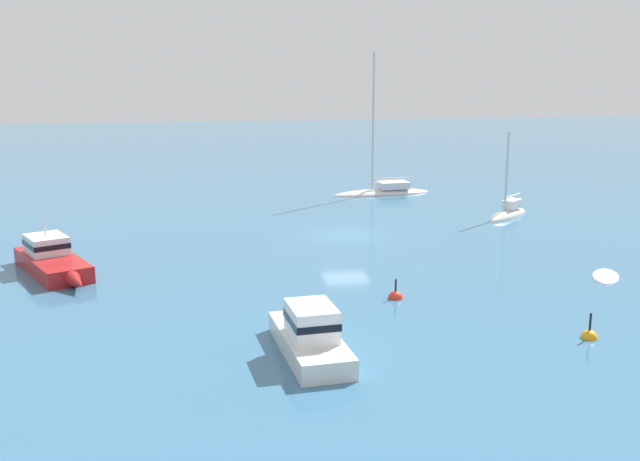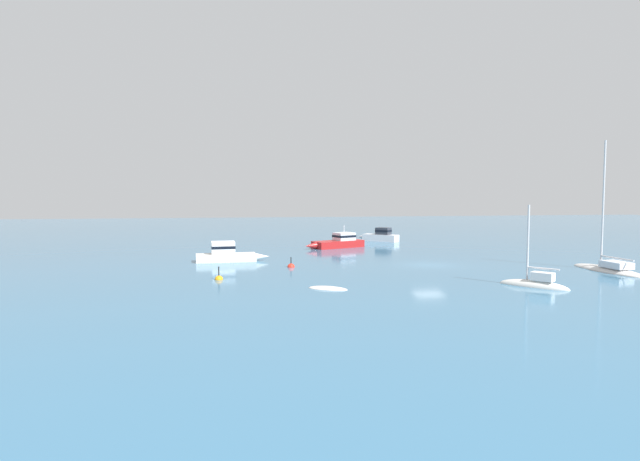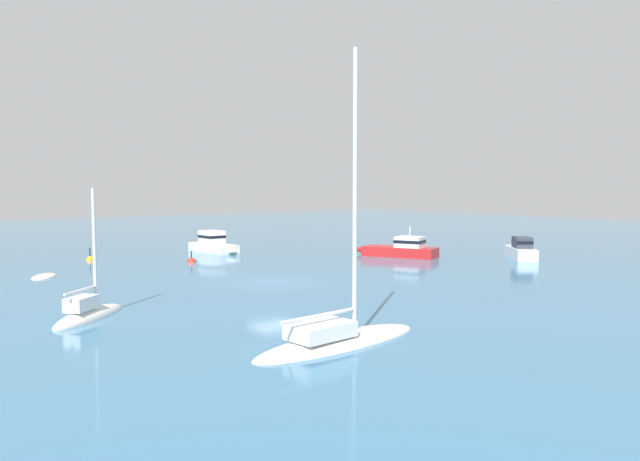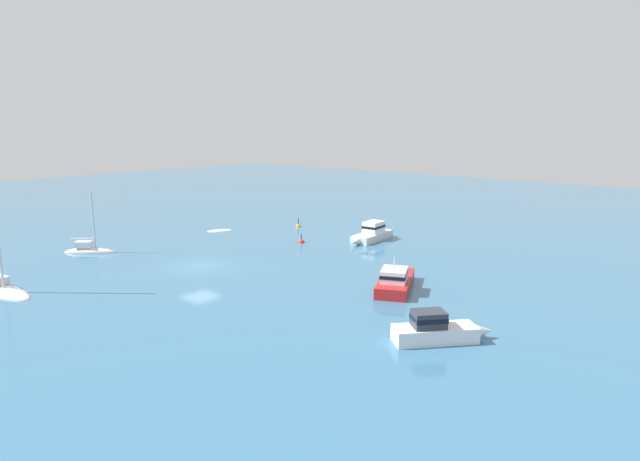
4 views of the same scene
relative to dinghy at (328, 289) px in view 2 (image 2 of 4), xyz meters
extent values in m
plane|color=teal|center=(9.81, -10.15, 0.00)|extent=(160.00, 160.00, 0.00)
ellipsoid|color=silver|center=(0.00, 0.00, 0.00)|extent=(2.35, 2.86, 0.32)
ellipsoid|color=silver|center=(4.49, -22.67, 0.00)|extent=(7.45, 2.63, 0.70)
cube|color=silver|center=(3.62, -22.76, 0.60)|extent=(2.31, 1.56, 0.50)
cylinder|color=silver|center=(5.22, -22.61, 5.23)|extent=(0.15, 0.15, 9.75)
cylinder|color=silver|center=(3.58, -22.76, 1.10)|extent=(3.28, 0.43, 0.12)
cube|color=white|center=(31.06, -11.53, 0.41)|extent=(3.94, 4.19, 0.83)
cone|color=white|center=(32.80, -9.56, 0.41)|extent=(1.33, 1.35, 0.83)
cube|color=#2D333D|center=(30.82, -11.81, 1.24)|extent=(1.97, 2.01, 0.84)
cube|color=black|center=(30.82, -11.81, 1.29)|extent=(2.03, 2.07, 0.24)
cube|color=silver|center=(14.63, 6.65, 0.34)|extent=(2.21, 5.29, 0.68)
cone|color=silver|center=(14.88, 3.49, 0.34)|extent=(0.78, 1.34, 0.68)
cube|color=white|center=(14.61, 6.90, 1.22)|extent=(1.60, 2.11, 1.08)
cube|color=black|center=(14.61, 6.90, 1.28)|extent=(1.64, 2.16, 0.24)
ellipsoid|color=silver|center=(-1.18, -13.38, 0.00)|extent=(4.17, 3.80, 0.89)
cube|color=white|center=(-1.59, -13.74, 0.72)|extent=(1.53, 1.47, 0.55)
cylinder|color=silver|center=(-0.83, -13.08, 2.88)|extent=(0.14, 0.14, 4.87)
cylinder|color=silver|center=(-1.61, -13.75, 1.24)|extent=(1.63, 1.42, 0.11)
cube|color=#B21E1E|center=(24.66, -5.13, 0.38)|extent=(4.23, 5.99, 0.75)
cone|color=#B21E1E|center=(23.19, -1.96, 0.38)|extent=(1.28, 1.60, 0.75)
cube|color=silver|center=(25.00, -5.85, 1.17)|extent=(2.33, 2.52, 0.84)
cube|color=black|center=(25.00, -5.85, 1.21)|extent=(2.38, 2.58, 0.24)
cylinder|color=silver|center=(25.00, -5.85, 2.01)|extent=(0.08, 0.08, 0.83)
sphere|color=orange|center=(4.71, 6.98, 0.00)|extent=(0.59, 0.59, 0.59)
cylinder|color=black|center=(4.71, 6.98, 0.61)|extent=(0.08, 0.08, 0.63)
sphere|color=red|center=(10.19, 1.37, 0.00)|extent=(0.61, 0.61, 0.61)
cylinder|color=black|center=(10.19, 1.37, 0.56)|extent=(0.08, 0.08, 0.51)
camera|label=1|loc=(18.48, 30.14, 9.61)|focal=42.63mm
camera|label=2|loc=(-34.94, 5.71, 6.37)|focal=31.62mm
camera|label=3|loc=(-8.27, -38.50, 5.34)|focal=33.78mm
camera|label=4|loc=(43.22, -35.17, 11.04)|focal=30.07mm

